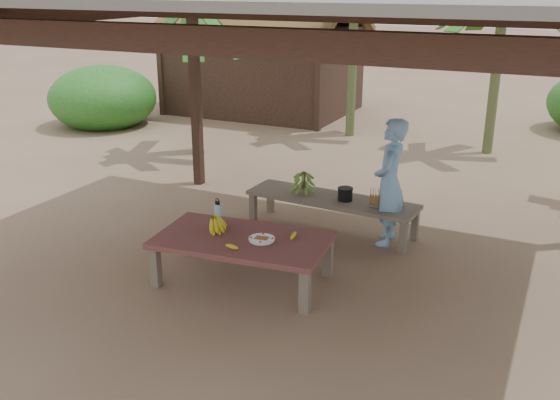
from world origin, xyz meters
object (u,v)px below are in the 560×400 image
at_px(bench, 332,202).
at_px(woman, 390,182).
at_px(plate, 262,239).
at_px(ripe_banana_bunch, 213,223).
at_px(water_flask, 218,212).
at_px(cooking_pot, 345,194).
at_px(work_table, 243,243).

relative_size(bench, woman, 1.44).
xyz_separation_m(plate, woman, (0.86, 1.67, 0.26)).
relative_size(ripe_banana_bunch, plate, 1.06).
height_order(water_flask, cooking_pot, water_flask).
relative_size(water_flask, cooking_pot, 1.57).
relative_size(bench, plate, 8.19).
bearing_deg(bench, water_flask, -114.91).
bearing_deg(plate, bench, 86.22).
distance_m(work_table, cooking_pot, 1.79).
height_order(plate, woman, woman).
xyz_separation_m(ripe_banana_bunch, cooking_pot, (0.90, 1.68, -0.06)).
distance_m(work_table, water_flask, 0.55).
bearing_deg(woman, bench, -101.24).
xyz_separation_m(cooking_pot, woman, (0.56, -0.03, 0.25)).
height_order(bench, water_flask, water_flask).
relative_size(work_table, woman, 1.23).
relative_size(work_table, water_flask, 6.61).
bearing_deg(plate, cooking_pot, 80.07).
bearing_deg(work_table, cooking_pot, 66.72).
relative_size(work_table, cooking_pot, 10.36).
height_order(bench, cooking_pot, cooking_pot).
height_order(work_table, plate, plate).
xyz_separation_m(bench, water_flask, (-0.79, -1.47, 0.22)).
distance_m(plate, water_flask, 0.73).
xyz_separation_m(work_table, woman, (1.09, 1.68, 0.34)).
xyz_separation_m(ripe_banana_bunch, water_flask, (-0.07, 0.23, 0.03)).
distance_m(bench, woman, 0.84).
xyz_separation_m(plate, water_flask, (-0.68, 0.25, 0.10)).
bearing_deg(cooking_pot, woman, -3.25).
distance_m(ripe_banana_bunch, plate, 0.61).
bearing_deg(water_flask, plate, -20.56).
distance_m(work_table, bench, 1.76).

